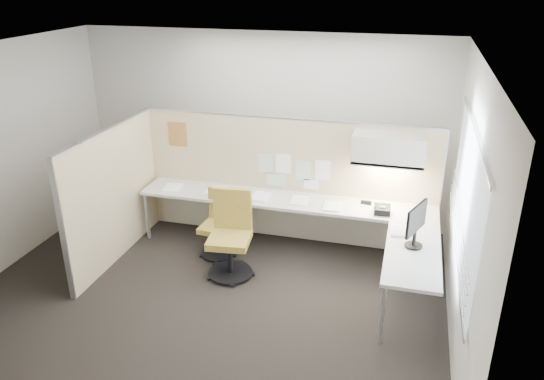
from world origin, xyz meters
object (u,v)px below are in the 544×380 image
(chair_right, at_px, (231,237))
(monitor, at_px, (416,223))
(desk, at_px, (307,215))
(phone, at_px, (382,210))
(chair_left, at_px, (219,225))

(chair_right, height_order, monitor, monitor)
(desk, bearing_deg, phone, 1.58)
(chair_right, distance_m, phone, 1.94)
(monitor, height_order, phone, monitor)
(chair_left, distance_m, monitor, 2.63)
(desk, height_order, monitor, monitor)
(monitor, distance_m, phone, 0.92)
(chair_right, relative_size, phone, 4.91)
(monitor, bearing_deg, phone, 49.46)
(chair_right, height_order, phone, chair_right)
(phone, bearing_deg, monitor, -66.05)
(chair_right, xyz_separation_m, phone, (1.79, 0.69, 0.28))
(chair_left, relative_size, phone, 4.06)
(monitor, bearing_deg, chair_left, 100.38)
(chair_left, height_order, monitor, monitor)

